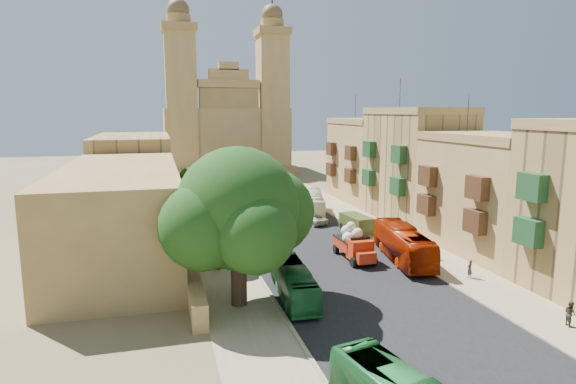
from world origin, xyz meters
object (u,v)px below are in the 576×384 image
bus_red_east (403,244)px  car_cream (311,219)px  car_white_b (282,192)px  pedestrian_b (570,314)px  olive_pickup (356,224)px  street_tree_d (189,177)px  car_dkblue (225,196)px  street_tree_b (204,209)px  car_white_a (278,216)px  church (225,129)px  bus_green_north (294,282)px  ficus_tree (239,213)px  red_truck (354,244)px  car_blue_a (278,238)px  car_blue_b (229,187)px  street_tree_a (217,233)px  pedestrian_a (470,269)px  street_tree_c (195,186)px  bus_cream_east (313,204)px  pedestrian_c (429,249)px

bus_red_east → car_cream: bearing=-66.8°
car_white_b → pedestrian_b: 50.71m
olive_pickup → street_tree_d: bearing=121.2°
olive_pickup → car_dkblue: size_ratio=1.07×
street_tree_b → car_white_a: size_ratio=1.21×
bus_red_east → car_white_b: (-2.17, 35.39, -0.81)m
church → bus_green_north: church is taller
ficus_tree → red_truck: ficus_tree is taller
ficus_tree → bus_green_north: ficus_tree is taller
car_blue_a → car_blue_b: (0.11, 35.04, -0.06)m
bus_red_east → car_cream: size_ratio=2.47×
olive_pickup → car_cream: 6.29m
red_truck → bus_red_east: (4.15, -1.41, 0.06)m
church → street_tree_d: 32.82m
red_truck → car_white_b: red_truck is taller
car_blue_a → pedestrian_b: size_ratio=2.38×
red_truck → olive_pickup: (4.15, 9.22, -0.53)m
bus_red_east → olive_pickup: bearing=-79.8°
car_white_b → pedestrian_b: (5.67, -50.39, 0.09)m
pedestrian_b → bus_green_north: bearing=73.1°
street_tree_a → olive_pickup: bearing=28.1°
street_tree_b → pedestrian_a: street_tree_b is taller
street_tree_c → bus_cream_east: street_tree_c is taller
red_truck → car_blue_a: 8.67m
street_tree_d → pedestrian_c: street_tree_d is taller
red_truck → car_blue_b: size_ratio=1.58×
bus_green_north → pedestrian_b: 17.90m
red_truck → car_cream: red_truck is taller
car_white_a → pedestrian_a: (9.99, -23.98, 0.15)m
pedestrian_a → street_tree_d: bearing=-87.1°
ficus_tree → bus_red_east: bearing=21.2°
red_truck → car_blue_a: size_ratio=1.49×
street_tree_d → pedestrian_a: size_ratio=3.19×
car_white_a → car_dkblue: (-4.43, 16.13, 0.06)m
ficus_tree → street_tree_b: 20.33m
street_tree_b → street_tree_a: bearing=-90.0°
pedestrian_a → car_cream: bearing=-94.1°
street_tree_c → car_blue_b: (6.88, 17.20, -3.03)m
car_white_a → pedestrian_c: 20.82m
street_tree_b → car_blue_b: size_ratio=1.22×
car_dkblue → ficus_tree: bearing=-108.9°
bus_green_north → car_blue_b: bearing=91.5°
street_tree_a → car_blue_a: (6.77, 6.16, -2.55)m
car_white_a → car_white_b: 17.76m
street_tree_b → bus_green_north: 20.48m
car_blue_b → pedestrian_b: size_ratio=2.23×
church → bus_cream_east: size_ratio=3.35×
bus_cream_east → car_white_a: 5.63m
car_blue_b → pedestrian_c: size_ratio=2.02×
car_blue_a → car_cream: 9.87m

